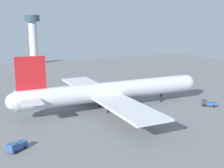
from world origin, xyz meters
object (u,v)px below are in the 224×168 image
baggage_tug (17,146)px  maintenance_van (208,103)px  cargo_airplane (111,91)px  control_tower (33,35)px  safety_cone_tail (18,121)px  safety_cone_nose (183,98)px  catering_truck (147,90)px

baggage_tug → maintenance_van: bearing=7.5°
cargo_airplane → control_tower: 127.54m
cargo_airplane → maintenance_van: bearing=-19.9°
baggage_tug → safety_cone_tail: bearing=81.6°
safety_cone_nose → cargo_airplane: bearing=-178.6°
cargo_airplane → catering_truck: size_ratio=15.28×
maintenance_van → safety_cone_tail: bearing=169.5°
cargo_airplane → safety_cone_tail: 31.85m
catering_truck → safety_cone_nose: (7.12, -14.95, -0.78)m
baggage_tug → safety_cone_tail: baggage_tug is taller
baggage_tug → cargo_airplane: bearing=31.3°
maintenance_van → control_tower: bearing=104.5°
maintenance_van → control_tower: 144.62m
maintenance_van → safety_cone_nose: maintenance_van is taller
safety_cone_nose → control_tower: (-34.55, 125.88, 20.92)m
catering_truck → control_tower: 116.03m
safety_cone_nose → control_tower: control_tower is taller
safety_cone_nose → safety_cone_tail: 63.36m
maintenance_van → catering_truck: size_ratio=1.09×
safety_cone_tail → maintenance_van: bearing=-10.5°
catering_truck → control_tower: control_tower is taller
cargo_airplane → safety_cone_tail: cargo_airplane is taller
catering_truck → safety_cone_nose: catering_truck is taller
cargo_airplane → control_tower: size_ratio=2.01×
safety_cone_nose → control_tower: size_ratio=0.02×
maintenance_van → safety_cone_tail: size_ratio=8.02×
cargo_airplane → safety_cone_nose: cargo_airplane is taller
cargo_airplane → safety_cone_nose: size_ratio=103.21×
maintenance_van → safety_cone_tail: 65.67m
control_tower → maintenance_van: bearing=-75.5°
cargo_airplane → baggage_tug: 40.56m
safety_cone_tail → safety_cone_nose: bearing=0.7°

